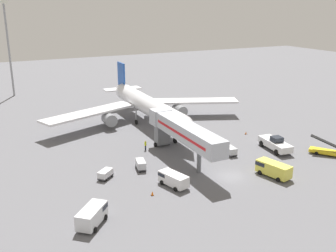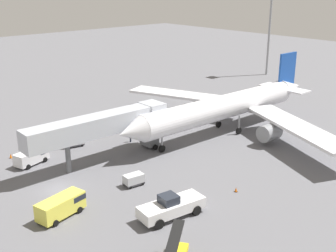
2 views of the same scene
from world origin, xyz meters
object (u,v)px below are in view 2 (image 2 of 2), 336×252
safety_cone_bravo (236,190)px  pushback_tug (171,207)px  service_van_near_right (32,156)px  service_van_mid_center (62,205)px  baggage_cart_far_left (74,141)px  apron_light_mast (271,4)px  safety_cone_alpha (11,156)px  baggage_cart_mid_right (50,133)px  airplane_at_gate (228,107)px  jet_bridge (106,125)px  baggage_cart_far_right (134,179)px  ground_crew_worker_foreground (130,136)px

safety_cone_bravo → pushback_tug: bearing=-95.4°
service_van_near_right → service_van_mid_center: bearing=-14.1°
baggage_cart_far_left → apron_light_mast: bearing=100.6°
safety_cone_alpha → baggage_cart_mid_right: bearing=116.1°
apron_light_mast → airplane_at_gate: bearing=-61.6°
safety_cone_bravo → baggage_cart_far_left: bearing=-165.5°
airplane_at_gate → service_van_near_right: airplane_at_gate is taller
jet_bridge → baggage_cart_mid_right: 14.71m
baggage_cart_far_left → baggage_cart_mid_right: baggage_cart_far_left is taller
safety_cone_alpha → pushback_tug: bearing=12.8°
baggage_cart_far_right → apron_light_mast: bearing=113.3°
service_van_near_right → safety_cone_alpha: 4.30m
safety_cone_alpha → safety_cone_bravo: bearing=29.4°
baggage_cart_far_right → jet_bridge: bearing=166.3°
service_van_mid_center → service_van_near_right: 15.79m
pushback_tug → baggage_cart_far_right: bearing=169.5°
apron_light_mast → service_van_mid_center: bearing=-69.1°
service_van_near_right → baggage_cart_far_left: bearing=103.7°
service_van_near_right → ground_crew_worker_foreground: size_ratio=2.80×
airplane_at_gate → baggage_cart_far_right: airplane_at_gate is taller
service_van_mid_center → ground_crew_worker_foreground: 23.16m
baggage_cart_mid_right → baggage_cart_far_left: bearing=7.4°
ground_crew_worker_foreground → apron_light_mast: size_ratio=0.07×
baggage_cart_mid_right → safety_cone_bravo: bearing=13.2°
apron_light_mast → safety_cone_alpha: bearing=-82.2°
baggage_cart_far_left → safety_cone_bravo: bearing=14.5°
baggage_cart_far_left → ground_crew_worker_foreground: (4.11, 7.59, 0.14)m
service_van_mid_center → baggage_cart_far_left: service_van_mid_center is taller
jet_bridge → apron_light_mast: bearing=107.2°
service_van_near_right → baggage_cart_mid_right: service_van_near_right is taller
service_van_mid_center → airplane_at_gate: bearing=100.4°
safety_cone_bravo → jet_bridge: bearing=-162.0°
service_van_mid_center → service_van_near_right: bearing=165.9°
jet_bridge → safety_cone_bravo: bearing=18.0°
airplane_at_gate → jet_bridge: size_ratio=2.15×
service_van_mid_center → baggage_cart_mid_right: size_ratio=2.03×
pushback_tug → baggage_cart_far_left: (-25.20, 2.95, -0.40)m
airplane_at_gate → ground_crew_worker_foreground: airplane_at_gate is taller
pushback_tug → jet_bridge: bearing=167.9°
pushback_tug → apron_light_mast: bearing=118.7°
ground_crew_worker_foreground → apron_light_mast: 62.94m
airplane_at_gate → safety_cone_bravo: 22.43m
airplane_at_gate → safety_cone_alpha: (-12.97, -31.86, -3.97)m
jet_bridge → service_van_mid_center: size_ratio=3.74×
baggage_cart_far_right → ground_crew_worker_foreground: (-12.42, 8.93, 0.15)m
baggage_cart_far_left → safety_cone_alpha: (-2.09, -9.13, -0.51)m
jet_bridge → baggage_cart_far_right: size_ratio=8.33×
service_van_near_right → baggage_cart_far_left: service_van_near_right is taller
airplane_at_gate → jet_bridge: bearing=-98.1°
baggage_cart_mid_right → ground_crew_worker_foreground: bearing=39.2°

